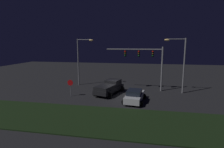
{
  "coord_description": "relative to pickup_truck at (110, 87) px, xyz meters",
  "views": [
    {
      "loc": [
        4.03,
        -23.72,
        6.89
      ],
      "look_at": [
        -0.59,
        1.13,
        2.64
      ],
      "focal_mm": 28.74,
      "sensor_mm": 36.0,
      "label": 1
    }
  ],
  "objects": [
    {
      "name": "ground_plane",
      "position": [
        0.74,
        -0.24,
        -1.0
      ],
      "size": [
        80.0,
        80.0,
        0.0
      ],
      "primitive_type": "plane",
      "color": "black"
    },
    {
      "name": "grass_median",
      "position": [
        0.74,
        -8.98,
        -0.95
      ],
      "size": [
        27.03,
        6.49,
        0.1
      ],
      "primitive_type": "cube",
      "color": "black",
      "rests_on": "ground_plane"
    },
    {
      "name": "pickup_truck",
      "position": [
        0.0,
        0.0,
        0.0
      ],
      "size": [
        3.91,
        5.75,
        1.8
      ],
      "rotation": [
        0.0,
        0.0,
        1.27
      ],
      "color": "black",
      "rests_on": "ground_plane"
    },
    {
      "name": "car_sedan",
      "position": [
        3.64,
        -3.05,
        -0.26
      ],
      "size": [
        2.81,
        4.58,
        1.51
      ],
      "rotation": [
        0.0,
        0.0,
        1.45
      ],
      "color": "#B7B7BC",
      "rests_on": "ground_plane"
    },
    {
      "name": "traffic_signal_gantry",
      "position": [
        4.75,
        2.79,
        3.9
      ],
      "size": [
        8.32,
        0.56,
        6.5
      ],
      "color": "slate",
      "rests_on": "ground_plane"
    },
    {
      "name": "street_lamp_left",
      "position": [
        -5.69,
        4.41,
        3.92
      ],
      "size": [
        2.75,
        0.44,
        7.73
      ],
      "color": "slate",
      "rests_on": "ground_plane"
    },
    {
      "name": "street_lamp_right",
      "position": [
        9.46,
        2.07,
        3.91
      ],
      "size": [
        2.91,
        0.44,
        7.69
      ],
      "color": "slate",
      "rests_on": "ground_plane"
    },
    {
      "name": "stop_sign",
      "position": [
        -4.86,
        -2.3,
        0.56
      ],
      "size": [
        0.76,
        0.08,
        2.23
      ],
      "color": "slate",
      "rests_on": "ground_plane"
    }
  ]
}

